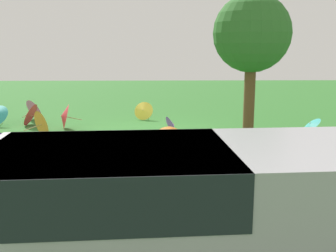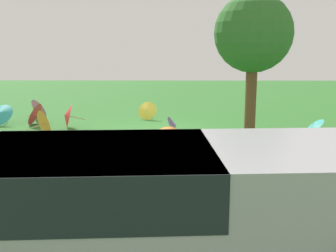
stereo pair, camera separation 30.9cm
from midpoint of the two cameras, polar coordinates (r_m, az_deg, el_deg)
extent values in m
plane|color=#2D6B28|center=(12.04, -3.78, -1.16)|extent=(40.00, 40.00, 0.00)
cube|color=#99999E|center=(4.47, 1.78, -11.47)|extent=(4.71, 2.17, 1.35)
cube|color=black|center=(4.33, -10.47, -6.78)|extent=(2.69, 2.07, 0.55)
cylinder|color=black|center=(5.62, -16.37, -12.29)|extent=(0.77, 0.27, 0.76)
cylinder|color=black|center=(5.88, 16.74, -11.21)|extent=(0.77, 0.27, 0.76)
cube|color=maroon|center=(8.06, 15.78, -4.52)|extent=(1.65, 0.68, 0.05)
cube|color=maroon|center=(7.83, 16.49, -3.31)|extent=(1.60, 0.34, 0.45)
cube|color=black|center=(7.87, 11.45, -6.39)|extent=(0.14, 0.41, 0.45)
cube|color=black|center=(8.41, 19.66, -5.69)|extent=(0.14, 0.41, 0.45)
cylinder|color=brown|center=(11.05, 10.85, 3.69)|extent=(0.30, 0.30, 2.33)
sphere|color=#286023|center=(10.97, 11.21, 13.01)|extent=(2.08, 2.08, 2.08)
cylinder|color=tan|center=(10.12, -0.72, -2.59)|extent=(0.09, 0.38, 0.32)
cone|color=orange|center=(9.85, -0.96, -1.81)|extent=(0.85, 0.72, 0.67)
sphere|color=tan|center=(9.79, -1.01, -1.62)|extent=(0.04, 0.06, 0.05)
cylinder|color=tan|center=(11.92, -19.65, -0.22)|extent=(0.41, 0.37, 0.13)
cone|color=orange|center=(12.04, -18.21, 0.31)|extent=(0.77, 0.81, 0.83)
sphere|color=tan|center=(12.06, -17.90, 0.42)|extent=(0.06, 0.06, 0.04)
cylinder|color=tan|center=(11.75, -1.25, -0.39)|extent=(0.38, 0.15, 0.17)
cone|color=purple|center=(11.81, -0.14, 0.13)|extent=(0.50, 0.68, 0.61)
sphere|color=tan|center=(11.83, 0.10, 0.24)|extent=(0.06, 0.05, 0.05)
cylinder|color=tan|center=(15.04, -20.10, 1.68)|extent=(0.34, 0.38, 0.24)
cone|color=pink|center=(15.18, -19.12, 2.36)|extent=(0.92, 0.89, 0.80)
sphere|color=tan|center=(15.21, -18.90, 2.51)|extent=(0.06, 0.06, 0.05)
cylinder|color=tan|center=(13.15, -14.05, 1.08)|extent=(0.49, 0.13, 0.14)
cone|color=#D8383F|center=(13.14, -15.47, 1.35)|extent=(0.53, 0.88, 0.84)
sphere|color=tan|center=(13.14, -15.82, 1.42)|extent=(0.05, 0.04, 0.04)
cylinder|color=tan|center=(14.67, -3.94, 1.94)|extent=(0.11, 0.36, 0.20)
cone|color=yellow|center=(14.44, -4.20, 2.25)|extent=(0.77, 0.57, 0.67)
sphere|color=tan|center=(14.39, -4.25, 2.32)|extent=(0.05, 0.06, 0.05)
cylinder|color=tan|center=(14.05, -19.07, 1.12)|extent=(0.40, 0.06, 0.22)
cone|color=#D8383F|center=(14.13, -20.02, 1.63)|extent=(0.55, 0.85, 0.77)
sphere|color=tan|center=(14.15, -20.23, 1.74)|extent=(0.05, 0.04, 0.05)
cylinder|color=tan|center=(12.50, 19.90, -0.59)|extent=(0.28, 0.02, 0.33)
cone|color=teal|center=(12.41, 19.26, 0.27)|extent=(0.52, 0.60, 0.46)
sphere|color=tan|center=(12.39, 19.14, 0.43)|extent=(0.05, 0.04, 0.05)
camera|label=1|loc=(0.15, -90.87, -0.17)|focal=42.23mm
camera|label=2|loc=(0.15, 89.13, 0.17)|focal=42.23mm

